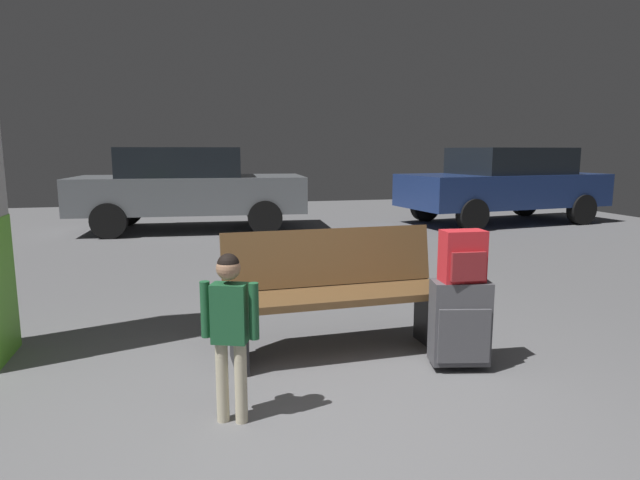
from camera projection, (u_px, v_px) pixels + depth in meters
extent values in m
cube|color=slate|center=(248.00, 279.00, 6.39)|extent=(18.00, 18.00, 0.10)
cube|color=brown|center=(340.00, 296.00, 3.82)|extent=(1.62, 0.50, 0.05)
cube|color=brown|center=(329.00, 257.00, 4.02)|extent=(1.60, 0.18, 0.42)
cube|color=black|center=(239.00, 337.00, 3.66)|extent=(0.10, 0.40, 0.41)
cube|color=black|center=(430.00, 319.00, 4.06)|extent=(0.10, 0.40, 0.41)
cube|color=#4C4C51|center=(460.00, 322.00, 3.61)|extent=(0.41, 0.28, 0.56)
cube|color=#4C4C51|center=(464.00, 336.00, 3.51)|extent=(0.34, 0.09, 0.36)
cube|color=#A5A5AA|center=(458.00, 280.00, 3.65)|extent=(0.14, 0.05, 0.02)
cylinder|color=black|center=(431.00, 360.00, 3.74)|extent=(0.03, 0.05, 0.04)
cylinder|color=black|center=(477.00, 360.00, 3.75)|extent=(0.03, 0.05, 0.04)
cube|color=red|center=(463.00, 256.00, 3.54)|extent=(0.29, 0.18, 0.34)
cube|color=maroon|center=(469.00, 267.00, 3.46)|extent=(0.23, 0.05, 0.19)
cylinder|color=black|center=(464.00, 232.00, 3.51)|extent=(0.06, 0.03, 0.02)
cylinder|color=beige|center=(241.00, 383.00, 2.90)|extent=(0.07, 0.07, 0.45)
cylinder|color=beige|center=(222.00, 382.00, 2.91)|extent=(0.07, 0.07, 0.45)
cube|color=#1E5933|center=(230.00, 313.00, 2.85)|extent=(0.21, 0.17, 0.32)
cylinder|color=#1E5933|center=(254.00, 311.00, 2.83)|extent=(0.05, 0.05, 0.30)
cylinder|color=#1E5933|center=(205.00, 309.00, 2.86)|extent=(0.05, 0.05, 0.30)
sphere|color=#A87A5B|center=(228.00, 268.00, 2.81)|extent=(0.13, 0.13, 0.13)
sphere|color=black|center=(228.00, 265.00, 2.80)|extent=(0.12, 0.12, 0.12)
cylinder|color=red|center=(223.00, 305.00, 2.94)|extent=(0.06, 0.06, 0.10)
cylinder|color=red|center=(222.00, 291.00, 2.93)|extent=(0.01, 0.01, 0.06)
cube|color=slate|center=(191.00, 194.00, 9.94)|extent=(4.22, 2.00, 0.64)
cube|color=black|center=(181.00, 162.00, 9.82)|extent=(2.21, 1.69, 0.52)
cylinder|color=black|center=(260.00, 208.00, 11.00)|extent=(0.61, 0.24, 0.60)
cylinder|color=black|center=(265.00, 217.00, 9.44)|extent=(0.61, 0.24, 0.60)
cylinder|color=black|center=(126.00, 210.00, 10.57)|extent=(0.61, 0.24, 0.60)
cylinder|color=black|center=(109.00, 221.00, 9.01)|extent=(0.61, 0.24, 0.60)
cube|color=navy|center=(502.00, 190.00, 10.93)|extent=(4.28, 2.19, 0.64)
cube|color=black|center=(510.00, 161.00, 10.89)|extent=(2.27, 1.79, 0.52)
cylinder|color=black|center=(473.00, 215.00, 9.79)|extent=(0.62, 0.27, 0.60)
cylinder|color=black|center=(425.00, 207.00, 11.26)|extent=(0.62, 0.27, 0.60)
cylinder|color=black|center=(582.00, 210.00, 10.71)|extent=(0.62, 0.27, 0.60)
cylinder|color=black|center=(525.00, 202.00, 12.18)|extent=(0.62, 0.27, 0.60)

